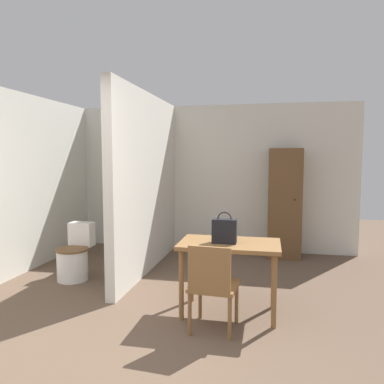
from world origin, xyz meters
The scene contains 8 objects.
wall_back centered at (0.00, 4.20, 1.25)m, with size 5.28×0.12×2.50m.
wall_left centered at (-2.20, 2.07, 1.25)m, with size 0.12×5.14×2.50m.
partition_wall centered at (-0.51, 2.80, 1.25)m, with size 0.12×2.67×2.50m.
dining_table centered at (0.80, 1.47, 0.65)m, with size 1.02×0.62×0.75m.
wooden_chair centered at (0.70, 1.03, 0.46)m, with size 0.46×0.46×0.83m.
toilet centered at (-1.33, 2.18, 0.29)m, with size 0.42×0.57×0.72m.
handbag centered at (0.76, 1.43, 0.88)m, with size 0.24×0.13×0.32m.
wooden_cabinet centered at (1.44, 3.88, 0.88)m, with size 0.52×0.50×1.75m.
Camera 1 is at (1.18, -2.27, 1.61)m, focal length 35.00 mm.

